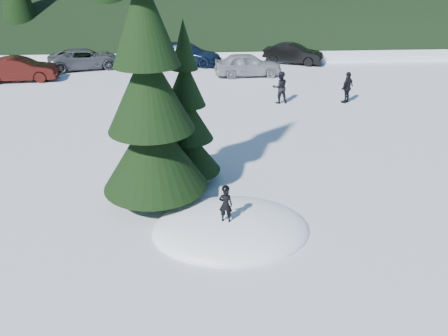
{
  "coord_description": "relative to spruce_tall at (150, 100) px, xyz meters",
  "views": [
    {
      "loc": [
        -0.94,
        -10.41,
        6.89
      ],
      "look_at": [
        -0.07,
        1.76,
        1.1
      ],
      "focal_mm": 35.0,
      "sensor_mm": 36.0,
      "label": 1
    }
  ],
  "objects": [
    {
      "name": "ground",
      "position": [
        2.2,
        -1.8,
        -3.32
      ],
      "size": [
        200.0,
        200.0,
        0.0
      ],
      "primitive_type": "plane",
      "color": "white",
      "rests_on": "ground"
    },
    {
      "name": "car_2",
      "position": [
        -6.24,
        19.36,
        -2.62
      ],
      "size": [
        5.49,
        3.62,
        1.4
      ],
      "primitive_type": "imported",
      "rotation": [
        0.0,
        0.0,
        1.85
      ],
      "color": "#4E5156",
      "rests_on": "ground"
    },
    {
      "name": "car_5",
      "position": [
        8.69,
        20.04,
        -2.6
      ],
      "size": [
        4.61,
        3.09,
        1.44
      ],
      "primitive_type": "imported",
      "rotation": [
        0.0,
        0.0,
        1.17
      ],
      "color": "black",
      "rests_on": "ground"
    },
    {
      "name": "child_skier",
      "position": [
        2.02,
        -2.09,
        -2.33
      ],
      "size": [
        0.41,
        0.32,
        1.01
      ],
      "primitive_type": "imported",
      "rotation": [
        0.0,
        0.0,
        2.92
      ],
      "color": "black",
      "rests_on": "snow_mound"
    },
    {
      "name": "car_4",
      "position": [
        4.87,
        16.44,
        -2.57
      ],
      "size": [
        4.46,
        1.93,
        1.5
      ],
      "primitive_type": "imported",
      "rotation": [
        0.0,
        0.0,
        1.61
      ],
      "color": "#989DA1",
      "rests_on": "ground"
    },
    {
      "name": "spruce_short",
      "position": [
        1.0,
        1.4,
        -1.22
      ],
      "size": [
        2.2,
        2.2,
        5.37
      ],
      "color": "black",
      "rests_on": "ground"
    },
    {
      "name": "adult_1",
      "position": [
        9.42,
        10.03,
        -2.49
      ],
      "size": [
        1.01,
        0.94,
        1.67
      ],
      "primitive_type": "imported",
      "rotation": [
        0.0,
        0.0,
        3.85
      ],
      "color": "black",
      "rests_on": "ground"
    },
    {
      "name": "adult_0",
      "position": [
        5.84,
        10.24,
        -2.47
      ],
      "size": [
        0.91,
        0.76,
        1.7
      ],
      "primitive_type": "imported",
      "rotation": [
        0.0,
        0.0,
        3.29
      ],
      "color": "black",
      "rests_on": "ground"
    },
    {
      "name": "snow_mound",
      "position": [
        2.2,
        -1.8,
        -3.32
      ],
      "size": [
        4.48,
        3.52,
        0.96
      ],
      "primitive_type": "ellipsoid",
      "color": "white",
      "rests_on": "ground"
    },
    {
      "name": "spruce_tall",
      "position": [
        0.0,
        0.0,
        0.0
      ],
      "size": [
        3.2,
        3.2,
        8.6
      ],
      "color": "black",
      "rests_on": "ground"
    },
    {
      "name": "car_3",
      "position": [
        0.78,
        20.3,
        -2.55
      ],
      "size": [
        5.71,
        3.8,
        1.54
      ],
      "primitive_type": "imported",
      "rotation": [
        0.0,
        0.0,
        1.23
      ],
      "color": "#0E1B34",
      "rests_on": "ground"
    },
    {
      "name": "car_1",
      "position": [
        -9.61,
        16.08,
        -2.57
      ],
      "size": [
        4.67,
        1.98,
        1.5
      ],
      "primitive_type": "imported",
      "rotation": [
        0.0,
        0.0,
        1.66
      ],
      "color": "#380E0A",
      "rests_on": "ground"
    }
  ]
}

